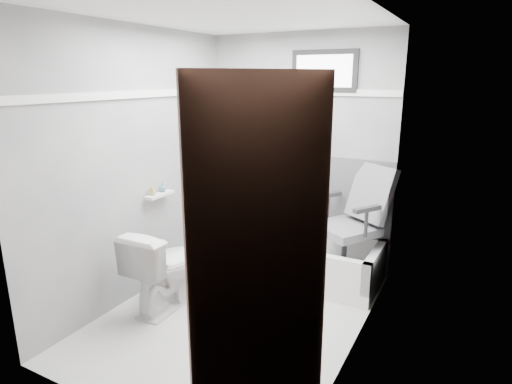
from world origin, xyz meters
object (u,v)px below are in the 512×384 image
Objects in this scene: soap_bottle_b at (163,187)px; soap_bottle_a at (152,190)px; office_chair at (346,221)px; door at (279,304)px; toilet at (165,268)px; bathtub at (303,257)px.

soap_bottle_a is at bearing -90.00° from soap_bottle_b.
office_chair is 0.53× the size of door.
soap_bottle_a is (-0.32, 0.26, 0.60)m from toilet.
soap_bottle_a is at bearing -144.41° from bathtub.
soap_bottle_b is at bearing -53.29° from toilet.
door is at bearing -71.25° from bathtub.
door reaches higher than toilet.
office_chair reaches higher than toilet.
office_chair is at bearing -139.12° from toilet.
door is at bearing -38.23° from soap_bottle_b.
soap_bottle_b is at bearing -149.21° from bathtub.
door reaches higher than office_chair.
office_chair is at bearing 25.29° from soap_bottle_b.
office_chair is 10.93× the size of soap_bottle_a.
bathtub is 1.63m from soap_bottle_a.
office_chair is 1.42× the size of toilet.
door is 2.36m from soap_bottle_a.
soap_bottle_b is at bearing 90.00° from soap_bottle_a.
bathtub is at bearing 30.79° from soap_bottle_b.
soap_bottle_a reaches higher than toilet.
office_chair is at bearing 98.83° from door.
soap_bottle_a reaches higher than bathtub.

